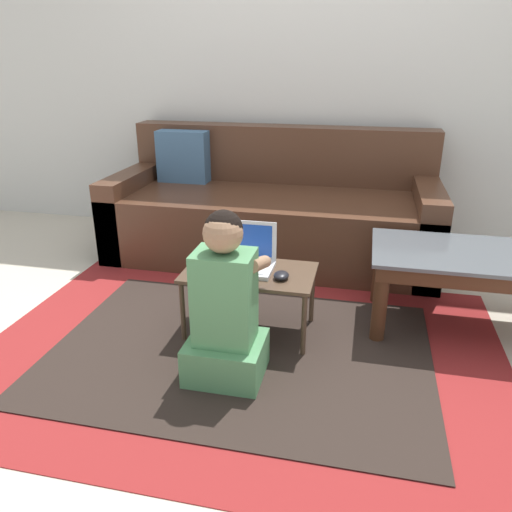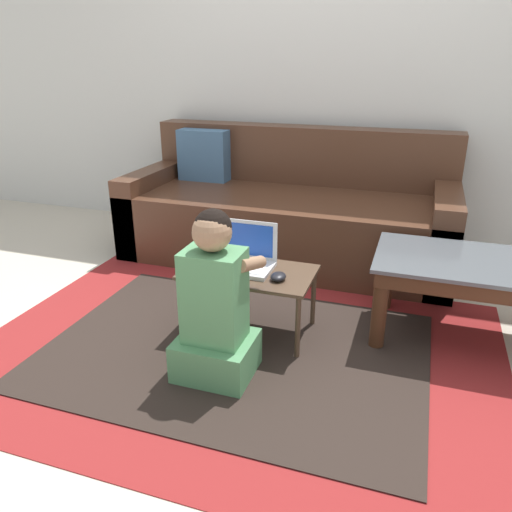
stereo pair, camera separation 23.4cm
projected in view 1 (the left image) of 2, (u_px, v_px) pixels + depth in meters
name	position (u px, v px, depth m)	size (l,w,h in m)	color
ground_plane	(259.00, 329.00, 2.53)	(16.00, 16.00, 0.00)	beige
wall_back	(307.00, 61.00, 3.47)	(9.00, 0.06, 2.50)	silver
area_rug	(240.00, 351.00, 2.33)	(2.42, 1.72, 0.01)	maroon
couch	(272.00, 212.00, 3.41)	(2.13, 0.92, 0.83)	#4C2D1E
coffee_table	(483.00, 266.00, 2.40)	(1.05, 0.53, 0.41)	#4C5156
laptop_desk	(250.00, 278.00, 2.40)	(0.63, 0.37, 0.33)	#4C3828
laptop	(243.00, 261.00, 2.41)	(0.30, 0.21, 0.22)	silver
computer_mouse	(281.00, 275.00, 2.30)	(0.07, 0.09, 0.03)	black
person_seated	(225.00, 309.00, 2.04)	(0.32, 0.41, 0.74)	#518E5B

